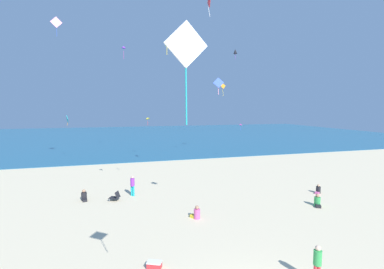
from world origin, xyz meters
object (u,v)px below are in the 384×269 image
at_px(kite_yellow, 147,118).
at_px(kite_white, 186,48).
at_px(person_7, 318,190).
at_px(kite_orange, 223,86).
at_px(kite_red, 209,1).
at_px(kite_teal, 67,119).
at_px(beach_chair_near_camera, 115,196).
at_px(kite_magenta, 241,125).
at_px(cooler_box, 154,265).
at_px(kite_black, 235,51).
at_px(person_6, 84,196).
at_px(kite_pink, 56,23).
at_px(kite_blue, 218,83).
at_px(person_0, 132,184).
at_px(person_4, 196,214).
at_px(kite_lime, 167,43).
at_px(person_1, 317,262).
at_px(person_3, 317,202).
at_px(kite_purple, 124,47).

distance_m(kite_yellow, kite_white, 28.94).
height_order(person_7, kite_orange, kite_orange).
xyz_separation_m(kite_red, kite_teal, (-12.15, 14.82, -8.99)).
relative_size(beach_chair_near_camera, kite_magenta, 1.04).
bearing_deg(cooler_box, kite_black, 57.23).
bearing_deg(person_6, cooler_box, 7.31).
distance_m(kite_pink, kite_blue, 19.91).
height_order(person_0, person_4, person_0).
bearing_deg(kite_orange, beach_chair_near_camera, -131.47).
height_order(kite_yellow, kite_white, kite_white).
bearing_deg(kite_red, kite_teal, 129.36).
relative_size(beach_chair_near_camera, person_4, 1.09).
distance_m(person_7, kite_red, 15.85).
height_order(person_6, kite_lime, kite_lime).
xyz_separation_m(person_1, kite_yellow, (-2.95, 26.26, 4.10)).
bearing_deg(person_7, person_3, 16.08).
xyz_separation_m(person_3, kite_blue, (-6.97, -0.47, 7.20)).
xyz_separation_m(person_6, person_7, (16.28, -3.00, -0.03)).
bearing_deg(kite_teal, kite_pink, -87.28).
bearing_deg(kite_magenta, kite_pink, -179.31).
distance_m(cooler_box, kite_pink, 24.49).
distance_m(beach_chair_near_camera, kite_pink, 18.21).
distance_m(beach_chair_near_camera, cooler_box, 8.50).
xyz_separation_m(beach_chair_near_camera, cooler_box, (1.47, -8.37, -0.16)).
relative_size(person_7, kite_blue, 0.76).
xyz_separation_m(kite_red, kite_blue, (-1.51, -5.89, -6.40)).
xyz_separation_m(person_1, kite_teal, (-12.16, 26.54, 4.09)).
xyz_separation_m(beach_chair_near_camera, kite_black, (13.00, 9.54, 12.10)).
bearing_deg(person_0, beach_chair_near_camera, 159.96).
distance_m(kite_orange, kite_black, 7.51).
bearing_deg(person_1, kite_yellow, -0.27).
xyz_separation_m(kite_blue, kite_purple, (-4.04, 22.67, 6.37)).
xyz_separation_m(person_6, kite_blue, (7.39, -5.62, 7.21)).
xyz_separation_m(person_0, kite_pink, (-6.21, 9.86, 13.42)).
bearing_deg(kite_blue, kite_black, 62.35).
xyz_separation_m(kite_pink, kite_blue, (10.40, -15.57, -6.77)).
distance_m(beach_chair_near_camera, kite_teal, 17.18).
height_order(person_4, person_6, person_6).
relative_size(kite_pink, kite_black, 1.64).
distance_m(person_7, kite_white, 18.24).
distance_m(cooler_box, person_4, 5.03).
distance_m(person_1, kite_pink, 27.94).
bearing_deg(person_6, person_1, 23.89).
height_order(beach_chair_near_camera, person_3, person_3).
relative_size(cooler_box, person_6, 0.85).
height_order(person_1, kite_teal, kite_teal).
xyz_separation_m(person_1, kite_blue, (-1.51, 5.84, 6.67)).
distance_m(kite_magenta, kite_black, 8.38).
relative_size(kite_blue, kite_white, 0.46).
relative_size(person_1, person_4, 1.88).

